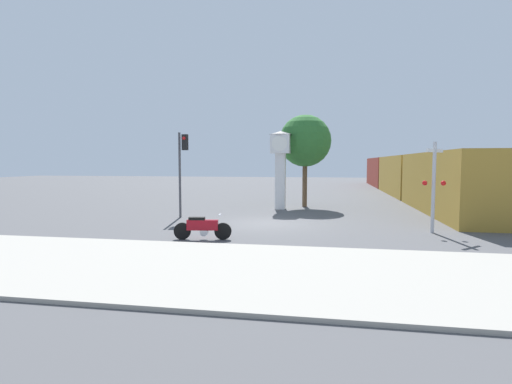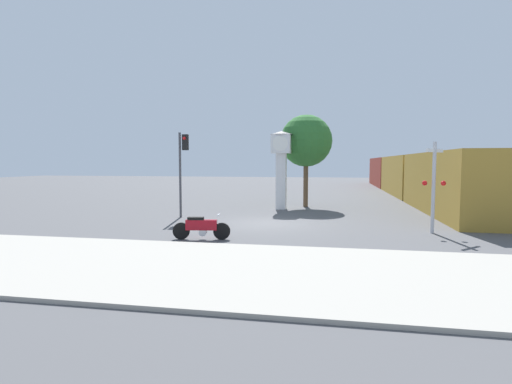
{
  "view_description": "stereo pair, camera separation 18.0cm",
  "coord_description": "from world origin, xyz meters",
  "px_view_note": "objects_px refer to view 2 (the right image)",
  "views": [
    {
      "loc": [
        2.75,
        -18.13,
        2.82
      ],
      "look_at": [
        -0.67,
        0.76,
        1.41
      ],
      "focal_mm": 28.0,
      "sensor_mm": 36.0,
      "label": 1
    },
    {
      "loc": [
        2.93,
        -18.09,
        2.82
      ],
      "look_at": [
        -0.67,
        0.76,
        1.41
      ],
      "focal_mm": 28.0,
      "sensor_mm": 36.0,
      "label": 2
    }
  ],
  "objects_px": {
    "motorcycle": "(201,227)",
    "street_tree": "(306,141)",
    "freight_train": "(406,175)",
    "traffic_light": "(183,159)",
    "railroad_crossing_signal": "(434,183)",
    "clock_tower": "(281,157)"
  },
  "relations": [
    {
      "from": "motorcycle",
      "to": "freight_train",
      "type": "distance_m",
      "value": 26.06
    },
    {
      "from": "traffic_light",
      "to": "freight_train",
      "type": "bearing_deg",
      "value": 52.03
    },
    {
      "from": "motorcycle",
      "to": "traffic_light",
      "type": "distance_m",
      "value": 6.71
    },
    {
      "from": "clock_tower",
      "to": "freight_train",
      "type": "bearing_deg",
      "value": 54.46
    },
    {
      "from": "clock_tower",
      "to": "freight_train",
      "type": "xyz_separation_m",
      "value": [
        9.53,
        13.35,
        -1.44
      ]
    },
    {
      "from": "freight_train",
      "to": "street_tree",
      "type": "bearing_deg",
      "value": -124.84
    },
    {
      "from": "freight_train",
      "to": "street_tree",
      "type": "distance_m",
      "value": 14.49
    },
    {
      "from": "motorcycle",
      "to": "railroad_crossing_signal",
      "type": "distance_m",
      "value": 9.32
    },
    {
      "from": "traffic_light",
      "to": "railroad_crossing_signal",
      "type": "xyz_separation_m",
      "value": [
        11.51,
        -2.49,
        -0.99
      ]
    },
    {
      "from": "freight_train",
      "to": "railroad_crossing_signal",
      "type": "height_order",
      "value": "railroad_crossing_signal"
    },
    {
      "from": "motorcycle",
      "to": "street_tree",
      "type": "xyz_separation_m",
      "value": [
        3.04,
        11.78,
        3.74
      ]
    },
    {
      "from": "clock_tower",
      "to": "street_tree",
      "type": "height_order",
      "value": "street_tree"
    },
    {
      "from": "motorcycle",
      "to": "street_tree",
      "type": "height_order",
      "value": "street_tree"
    },
    {
      "from": "clock_tower",
      "to": "street_tree",
      "type": "distance_m",
      "value": 2.38
    },
    {
      "from": "motorcycle",
      "to": "traffic_light",
      "type": "relative_size",
      "value": 0.48
    },
    {
      "from": "railroad_crossing_signal",
      "to": "street_tree",
      "type": "xyz_separation_m",
      "value": [
        -5.64,
        8.75,
        2.2
      ]
    },
    {
      "from": "railroad_crossing_signal",
      "to": "street_tree",
      "type": "relative_size",
      "value": 0.62
    },
    {
      "from": "motorcycle",
      "to": "street_tree",
      "type": "bearing_deg",
      "value": 66.63
    },
    {
      "from": "motorcycle",
      "to": "street_tree",
      "type": "relative_size",
      "value": 0.36
    },
    {
      "from": "freight_train",
      "to": "railroad_crossing_signal",
      "type": "xyz_separation_m",
      "value": [
        -2.52,
        -20.47,
        0.3
      ]
    },
    {
      "from": "freight_train",
      "to": "street_tree",
      "type": "relative_size",
      "value": 6.85
    },
    {
      "from": "freight_train",
      "to": "railroad_crossing_signal",
      "type": "bearing_deg",
      "value": -97.02
    }
  ]
}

